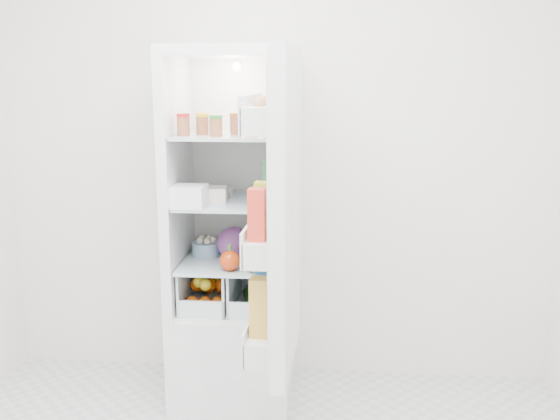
# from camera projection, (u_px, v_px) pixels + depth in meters

# --- Properties ---
(room_walls) EXTENTS (3.02, 3.02, 2.61)m
(room_walls) POSITION_uv_depth(u_px,v_px,m) (231.00, 100.00, 1.83)
(room_walls) COLOR white
(room_walls) RESTS_ON ground
(refrigerator) EXTENTS (0.60, 0.60, 1.80)m
(refrigerator) POSITION_uv_depth(u_px,v_px,m) (235.00, 271.00, 3.26)
(refrigerator) COLOR silver
(refrigerator) RESTS_ON ground
(shelf_low) EXTENTS (0.49, 0.53, 0.01)m
(shelf_low) POSITION_uv_depth(u_px,v_px,m) (232.00, 260.00, 3.18)
(shelf_low) COLOR silver
(shelf_low) RESTS_ON refrigerator
(shelf_mid) EXTENTS (0.49, 0.53, 0.02)m
(shelf_mid) POSITION_uv_depth(u_px,v_px,m) (231.00, 201.00, 3.12)
(shelf_mid) COLOR silver
(shelf_mid) RESTS_ON refrigerator
(shelf_top) EXTENTS (0.49, 0.53, 0.02)m
(shelf_top) POSITION_uv_depth(u_px,v_px,m) (230.00, 135.00, 3.05)
(shelf_top) COLOR silver
(shelf_top) RESTS_ON refrigerator
(crisper_left) EXTENTS (0.23, 0.46, 0.22)m
(crisper_left) POSITION_uv_depth(u_px,v_px,m) (209.00, 284.00, 3.22)
(crisper_left) COLOR silver
(crisper_left) RESTS_ON refrigerator
(crisper_right) EXTENTS (0.23, 0.46, 0.22)m
(crisper_right) POSITION_uv_depth(u_px,v_px,m) (256.00, 285.00, 3.20)
(crisper_right) COLOR silver
(crisper_right) RESTS_ON refrigerator
(condiment_jars) EXTENTS (0.46, 0.32, 0.08)m
(condiment_jars) POSITION_uv_depth(u_px,v_px,m) (223.00, 126.00, 2.96)
(condiment_jars) COLOR #B21919
(condiment_jars) RESTS_ON shelf_top
(squeeze_bottle) EXTENTS (0.06, 0.06, 0.19)m
(squeeze_bottle) POSITION_uv_depth(u_px,v_px,m) (274.00, 114.00, 3.00)
(squeeze_bottle) COLOR white
(squeeze_bottle) RESTS_ON shelf_top
(tub_white) EXTENTS (0.16, 0.16, 0.10)m
(tub_white) POSITION_uv_depth(u_px,v_px,m) (189.00, 196.00, 2.93)
(tub_white) COLOR white
(tub_white) RESTS_ON shelf_mid
(tub_cream) EXTENTS (0.13, 0.13, 0.07)m
(tub_cream) POSITION_uv_depth(u_px,v_px,m) (214.00, 194.00, 3.06)
(tub_cream) COLOR silver
(tub_cream) RESTS_ON shelf_mid
(tin_red) EXTENTS (0.10, 0.10, 0.06)m
(tin_red) POSITION_uv_depth(u_px,v_px,m) (265.00, 203.00, 2.88)
(tin_red) COLOR red
(tin_red) RESTS_ON shelf_mid
(foil_tray) EXTENTS (0.15, 0.11, 0.04)m
(foil_tray) POSITION_uv_depth(u_px,v_px,m) (219.00, 192.00, 3.21)
(foil_tray) COLOR silver
(foil_tray) RESTS_ON shelf_mid
(red_cabbage) EXTENTS (0.17, 0.17, 0.17)m
(red_cabbage) POSITION_uv_depth(u_px,v_px,m) (234.00, 243.00, 3.16)
(red_cabbage) COLOR #5F205A
(red_cabbage) RESTS_ON shelf_low
(bell_pepper) EXTENTS (0.10, 0.10, 0.10)m
(bell_pepper) POSITION_uv_depth(u_px,v_px,m) (230.00, 261.00, 2.98)
(bell_pepper) COLOR red
(bell_pepper) RESTS_ON shelf_low
(mushroom_bowl) EXTENTS (0.18, 0.18, 0.07)m
(mushroom_bowl) POSITION_uv_depth(u_px,v_px,m) (207.00, 248.00, 3.25)
(mushroom_bowl) COLOR #86A7C8
(mushroom_bowl) RESTS_ON shelf_low
(salad_bag) EXTENTS (0.11, 0.11, 0.11)m
(salad_bag) POSITION_uv_depth(u_px,v_px,m) (257.00, 261.00, 2.95)
(salad_bag) COLOR #B6D49F
(salad_bag) RESTS_ON shelf_low
(citrus_pile) EXTENTS (0.20, 0.31, 0.16)m
(citrus_pile) POSITION_uv_depth(u_px,v_px,m) (209.00, 290.00, 3.20)
(citrus_pile) COLOR #DD520B
(citrus_pile) RESTS_ON refrigerator
(veg_pile) EXTENTS (0.16, 0.30, 0.10)m
(veg_pile) POSITION_uv_depth(u_px,v_px,m) (257.00, 294.00, 3.20)
(veg_pile) COLOR #194517
(veg_pile) RESTS_ON refrigerator
(fridge_door) EXTENTS (0.19, 0.60, 1.30)m
(fridge_door) POSITION_uv_depth(u_px,v_px,m) (279.00, 219.00, 2.52)
(fridge_door) COLOR silver
(fridge_door) RESTS_ON refrigerator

